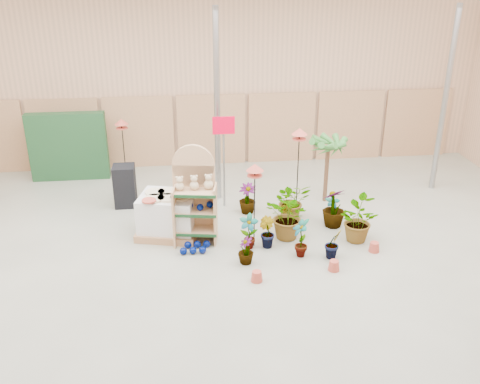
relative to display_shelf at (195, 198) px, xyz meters
The scene contains 25 objects.
room 1.52m from the display_shelf, 39.49° to the right, with size 15.20×12.10×4.70m.
display_shelf is the anchor object (origin of this frame).
teddy_bears 0.37m from the display_shelf, 77.43° to the right, with size 0.75×0.19×0.32m.
gazing_balls_shelf 0.17m from the display_shelf, 90.00° to the right, with size 0.75×0.26×0.14m.
gazing_balls_floor 1.00m from the display_shelf, 94.05° to the right, with size 0.63×0.39×0.15m.
pallet_stack 0.79m from the display_shelf, 152.11° to the left, with size 1.48×1.33×0.93m.
charcoal_planters 2.49m from the display_shelf, 130.28° to the left, with size 0.50×0.50×1.00m.
trellis_stock 4.91m from the display_shelf, 130.03° to the left, with size 2.00×0.30×1.80m, color #1A4221.
offer_sign 1.82m from the display_shelf, 64.39° to the left, with size 0.50×0.08×2.20m.
bird_table_front 1.44m from the display_shelf, 20.02° to the right, with size 0.34×0.34×1.79m.
bird_table_right 2.61m from the display_shelf, 17.44° to the left, with size 0.34×0.34×2.12m.
bird_table_back 3.62m from the display_shelf, 118.11° to the left, with size 0.34×0.34×1.78m.
palm 3.60m from the display_shelf, 26.52° to the left, with size 0.70×0.70×1.71m.
potted_plant_0 1.30m from the display_shelf, 26.04° to the right, with size 0.39×0.27×0.74m, color #36792F.
potted_plant_1 1.62m from the display_shelf, 18.75° to the right, with size 0.35×0.28×0.64m, color #36792F.
potted_plant_2 2.00m from the display_shelf, ahead, with size 0.91×0.79×1.01m, color #36792F.
potted_plant_3 3.07m from the display_shelf, ahead, with size 0.50×0.50×0.88m, color #36792F.
potted_plant_4 3.15m from the display_shelf, ahead, with size 0.33×0.22×0.62m, color #36792F.
potted_plant_5 2.07m from the display_shelf, ahead, with size 0.34×0.27×0.61m, color #36792F.
potted_plant_6 2.35m from the display_shelf, 18.16° to the left, with size 0.80×0.69×0.89m, color #36792F.
potted_plant_7 1.57m from the display_shelf, 49.70° to the right, with size 0.31×0.31×0.55m, color #36792F.
potted_plant_8 2.29m from the display_shelf, 24.69° to the right, with size 0.43×0.29×0.81m, color #36792F.
potted_plant_9 2.92m from the display_shelf, 22.05° to the right, with size 0.34×0.28×0.62m, color #36792F.
potted_plant_10 3.35m from the display_shelf, ahead, with size 0.83×0.72×0.93m, color #36792F.
potted_plant_11 1.78m from the display_shelf, 42.90° to the left, with size 0.40×0.40×0.71m, color #36792F.
Camera 1 is at (-0.85, -8.51, 5.40)m, focal length 40.00 mm.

